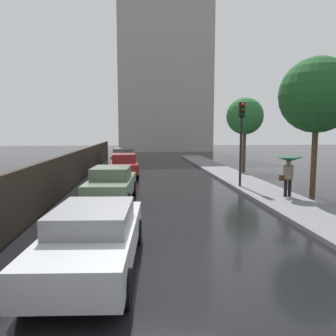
{
  "coord_description": "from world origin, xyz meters",
  "views": [
    {
      "loc": [
        -0.77,
        -6.53,
        2.91
      ],
      "look_at": [
        0.3,
        5.31,
        1.55
      ],
      "focal_mm": 34.64,
      "sensor_mm": 36.0,
      "label": 1
    }
  ],
  "objects": [
    {
      "name": "ground",
      "position": [
        0.0,
        0.0,
        0.0
      ],
      "size": [
        120.0,
        120.0,
        0.0
      ],
      "primitive_type": "plane",
      "color": "black"
    },
    {
      "name": "car_red_near_kerb",
      "position": [
        -1.76,
        14.41,
        0.75
      ],
      "size": [
        1.99,
        4.21,
        1.45
      ],
      "rotation": [
        0.0,
        0.0,
        3.22
      ],
      "color": "maroon",
      "rests_on": "ground"
    },
    {
      "name": "car_grey_mid_road",
      "position": [
        -2.05,
        21.3,
        0.76
      ],
      "size": [
        2.0,
        4.56,
        1.45
      ],
      "rotation": [
        0.0,
        0.0,
        3.11
      ],
      "color": "slate",
      "rests_on": "ground"
    },
    {
      "name": "car_green_behind_camera",
      "position": [
        -1.9,
        6.73,
        0.75
      ],
      "size": [
        1.98,
        4.31,
        1.45
      ],
      "rotation": [
        0.0,
        0.0,
        3.07
      ],
      "color": "slate",
      "rests_on": "ground"
    },
    {
      "name": "car_silver_far_lane",
      "position": [
        -1.72,
        0.14,
        0.72
      ],
      "size": [
        2.03,
        4.67,
        1.36
      ],
      "rotation": [
        0.0,
        0.0,
        3.08
      ],
      "color": "#B2B5BA",
      "rests_on": "ground"
    },
    {
      "name": "pedestrian_with_umbrella_near",
      "position": [
        5.5,
        6.5,
        1.47
      ],
      "size": [
        1.07,
        1.07,
        1.68
      ],
      "rotation": [
        0.0,
        0.0,
        3.13
      ],
      "color": "black",
      "rests_on": "sidewalk_strip"
    },
    {
      "name": "traffic_light",
      "position": [
        4.33,
        9.28,
        3.05
      ],
      "size": [
        0.26,
        0.39,
        4.18
      ],
      "color": "black",
      "rests_on": "sidewalk_strip"
    },
    {
      "name": "street_tree_near",
      "position": [
        7.03,
        16.95,
        3.98
      ],
      "size": [
        2.71,
        2.71,
        5.36
      ],
      "color": "#4C3823",
      "rests_on": "ground"
    },
    {
      "name": "street_tree_far",
      "position": [
        7.02,
        7.24,
        4.45
      ],
      "size": [
        3.29,
        3.29,
        6.12
      ],
      "color": "#4C3823",
      "rests_on": "ground"
    },
    {
      "name": "distant_tower",
      "position": [
        2.84,
        44.11,
        12.78
      ],
      "size": [
        14.06,
        11.73,
        25.56
      ],
      "color": "#9E9993",
      "rests_on": "ground"
    }
  ]
}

